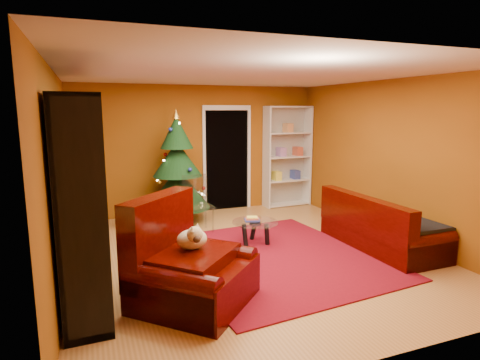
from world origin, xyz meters
name	(u,v)px	position (x,y,z in m)	size (l,w,h in m)	color
floor	(250,256)	(0.00, 0.00, -0.03)	(5.00, 5.50, 0.05)	#AF773B
ceiling	(250,72)	(0.00, 0.00, 2.62)	(5.00, 5.50, 0.05)	silver
wall_back	(199,149)	(0.00, 2.77, 1.30)	(5.00, 0.05, 2.60)	#8C4C0E
wall_left	(56,178)	(-2.52, 0.00, 1.30)	(0.05, 5.50, 2.60)	#8C4C0E
wall_right	(391,159)	(2.52, 0.00, 1.30)	(0.05, 5.50, 2.60)	#8C4C0E
doorway	(227,160)	(0.60, 2.73, 1.05)	(1.06, 0.60, 2.16)	black
rug	(273,257)	(0.27, -0.25, 0.01)	(2.72, 3.17, 0.02)	maroon
media_unit	(79,193)	(-2.27, -0.15, 1.13)	(0.45, 2.94, 2.26)	black
christmas_tree	(177,167)	(-0.59, 2.15, 1.04)	(1.21, 1.21, 2.15)	black
gift_box_teal	(131,219)	(-1.48, 2.08, 0.15)	(0.30, 0.30, 0.30)	#1E6869
gift_box_green	(186,219)	(-0.54, 1.77, 0.14)	(0.27, 0.27, 0.27)	#296C2F
gift_box_red	(157,212)	(-0.94, 2.59, 0.10)	(0.20, 0.20, 0.20)	#AB2135
white_bookshelf	(287,157)	(1.95, 2.57, 1.09)	(1.04, 0.37, 2.24)	white
armchair	(194,262)	(-1.15, -1.19, 0.48)	(1.23, 1.23, 0.96)	black
dog	(192,239)	(-1.15, -1.12, 0.71)	(0.40, 0.30, 0.31)	beige
sofa	(382,221)	(2.02, -0.45, 0.43)	(1.98, 0.89, 0.85)	black
coffee_table	(255,233)	(0.25, 0.38, 0.19)	(0.73, 0.73, 0.45)	gray
acrylic_chair	(199,207)	(-0.40, 1.35, 0.45)	(0.46, 0.50, 0.89)	#66605B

